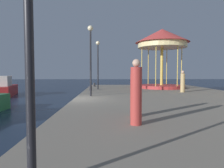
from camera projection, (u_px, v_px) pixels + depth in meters
ground_plane at (74, 112)px, 12.41m from camera, size 120.00×120.00×0.00m
quay_dock at (173, 105)px, 12.53m from camera, size 12.02×27.45×0.80m
motorboat_red at (4, 89)px, 20.73m from camera, size 2.87×5.23×2.02m
carousel at (162, 44)px, 20.51m from camera, size 5.31×5.31×5.87m
lamp_post_mid_promenade at (91, 49)px, 13.58m from camera, size 0.36×0.36×4.63m
lamp_post_far_end at (98, 57)px, 19.07m from camera, size 0.36×0.36×4.45m
bollard_north at (91, 88)px, 17.99m from camera, size 0.24×0.24×0.40m
bollard_south at (94, 85)px, 23.01m from camera, size 0.24×0.24×0.40m
person_far_corner at (135, 94)px, 7.28m from camera, size 0.34×0.34×1.75m
person_by_the_water at (183, 82)px, 16.37m from camera, size 0.34×0.34×1.71m
person_near_carousel at (136, 94)px, 6.16m from camera, size 0.34×0.34×1.97m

